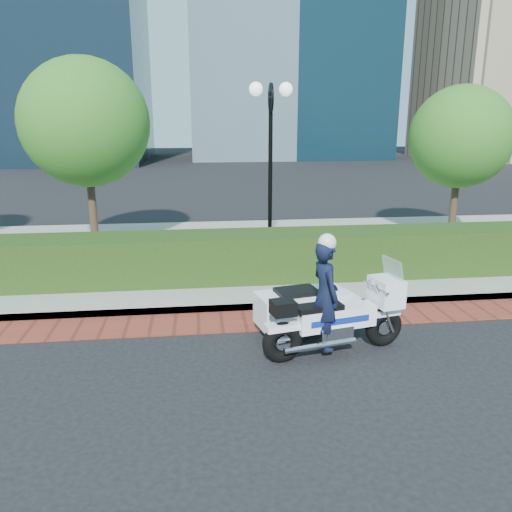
{
  "coord_description": "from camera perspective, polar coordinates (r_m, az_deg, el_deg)",
  "views": [
    {
      "loc": [
        -0.8,
        -6.83,
        3.51
      ],
      "look_at": [
        0.3,
        2.29,
        1.0
      ],
      "focal_mm": 35.0,
      "sensor_mm": 36.0,
      "label": 1
    }
  ],
  "objects": [
    {
      "name": "ground",
      "position": [
        7.72,
        -0.17,
        -11.76
      ],
      "size": [
        120.0,
        120.0,
        0.0
      ],
      "primitive_type": "plane",
      "color": "black",
      "rests_on": "ground"
    },
    {
      "name": "brick_strip",
      "position": [
        9.07,
        -1.29,
        -7.44
      ],
      "size": [
        60.0,
        1.0,
        0.01
      ],
      "primitive_type": "cube",
      "color": "maroon",
      "rests_on": "ground"
    },
    {
      "name": "sidewalk",
      "position": [
        13.31,
        -3.2,
        0.3
      ],
      "size": [
        60.0,
        8.0,
        0.15
      ],
      "primitive_type": "cube",
      "color": "gray",
      "rests_on": "ground"
    },
    {
      "name": "hedge_main",
      "position": [
        10.84,
        -2.4,
        -0.02
      ],
      "size": [
        18.0,
        1.2,
        1.0
      ],
      "primitive_type": "cube",
      "color": "black",
      "rests_on": "sidewalk"
    },
    {
      "name": "lamppost",
      "position": [
        12.18,
        1.67,
        12.69
      ],
      "size": [
        1.02,
        0.7,
        4.21
      ],
      "color": "black",
      "rests_on": "sidewalk"
    },
    {
      "name": "tree_b",
      "position": [
        13.6,
        -18.93,
        14.18
      ],
      "size": [
        3.2,
        3.2,
        4.89
      ],
      "color": "#332319",
      "rests_on": "sidewalk"
    },
    {
      "name": "tree_c",
      "position": [
        15.2,
        22.37,
        12.44
      ],
      "size": [
        2.8,
        2.8,
        4.3
      ],
      "color": "#332319",
      "rests_on": "sidewalk"
    },
    {
      "name": "police_motorcycle",
      "position": [
        7.98,
        7.34,
        -5.78
      ],
      "size": [
        2.36,
        1.7,
        1.93
      ],
      "rotation": [
        0.0,
        0.0,
        0.21
      ],
      "color": "black",
      "rests_on": "ground"
    }
  ]
}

